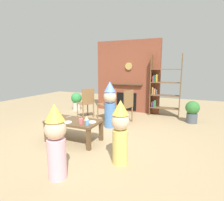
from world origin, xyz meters
TOP-DOWN VIEW (x-y plane):
  - ground_plane at (0.00, 0.00)m, footprint 12.00×12.00m
  - brick_fireplace_feature at (-0.21, 2.60)m, footprint 2.20×0.28m
  - bookshelf at (1.01, 2.40)m, footprint 0.90×0.28m
  - coffee_table at (-0.35, -0.42)m, footprint 1.08×0.60m
  - paper_cup_near_left at (-0.08, -0.56)m, footprint 0.08×0.08m
  - paper_cup_near_right at (0.07, -0.58)m, footprint 0.07×0.07m
  - paper_cup_center at (-0.82, -0.30)m, footprint 0.07×0.07m
  - paper_cup_far_left at (-0.72, -0.46)m, footprint 0.07×0.07m
  - paper_plate_front at (-0.37, -0.59)m, footprint 0.17×0.17m
  - paper_plate_rear at (0.06, -0.39)m, footprint 0.17×0.17m
  - birthday_cake_slice at (-0.11, -0.31)m, footprint 0.10×0.10m
  - table_fork at (-0.61, -0.23)m, footprint 0.05×0.15m
  - child_with_cone_hat at (0.20, -1.59)m, footprint 0.29×0.29m
  - child_in_pink at (0.84, -0.87)m, footprint 0.28×0.28m
  - child_by_the_chairs at (-0.04, 0.70)m, footprint 0.32×0.32m
  - dining_chair_left at (-1.02, 1.20)m, footprint 0.54×0.54m
  - dining_chair_middle at (-0.37, 1.33)m, footprint 0.53×0.53m
  - dining_chair_right at (0.21, 1.22)m, footprint 0.51×0.51m
  - potted_plant_tall at (1.88, 1.92)m, footprint 0.37×0.37m
  - potted_plant_short at (-1.91, 1.97)m, footprint 0.38×0.38m

SIDE VIEW (x-z plane):
  - ground_plane at x=0.00m, z-range 0.00..0.00m
  - potted_plant_tall at x=1.88m, z-range 0.03..0.64m
  - potted_plant_short at x=-1.91m, z-range 0.04..0.67m
  - coffee_table at x=-0.35m, z-range 0.15..0.59m
  - table_fork at x=-0.61m, z-range 0.44..0.45m
  - paper_plate_front at x=-0.37m, z-range 0.44..0.45m
  - paper_plate_rear at x=0.06m, z-range 0.44..0.45m
  - paper_cup_far_left at x=-0.72m, z-range 0.44..0.53m
  - birthday_cake_slice at x=-0.11m, z-range 0.44..0.53m
  - paper_cup_near_right at x=0.07m, z-range 0.44..0.53m
  - paper_cup_near_left at x=-0.08m, z-range 0.44..0.54m
  - paper_cup_center at x=-0.82m, z-range 0.44..0.54m
  - dining_chair_left at x=-1.02m, z-range 0.06..0.96m
  - dining_chair_middle at x=-0.37m, z-range 0.06..0.96m
  - dining_chair_right at x=0.21m, z-range 0.06..0.96m
  - child_in_pink at x=0.84m, z-range 0.03..1.04m
  - child_with_cone_hat at x=0.20m, z-range 0.03..1.07m
  - child_by_the_chairs at x=-0.04m, z-range 0.03..1.20m
  - bookshelf at x=1.01m, z-range -0.08..1.82m
  - brick_fireplace_feature at x=-0.21m, z-range -0.01..2.39m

